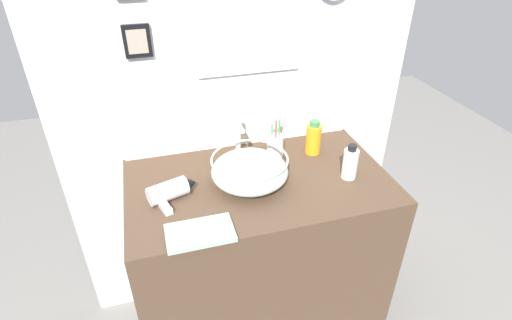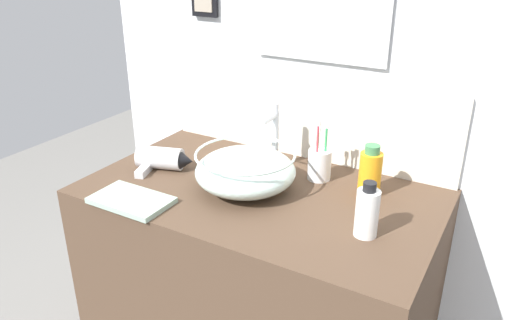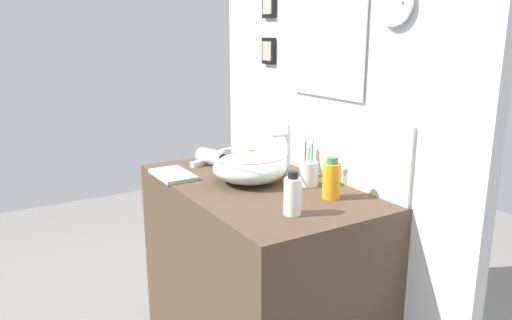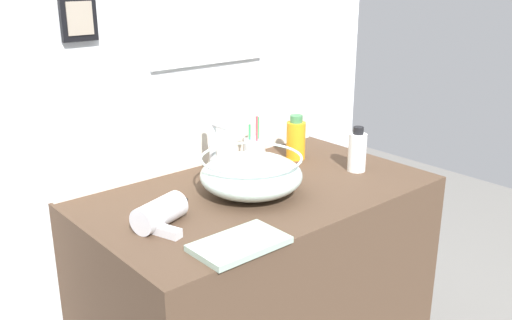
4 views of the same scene
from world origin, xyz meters
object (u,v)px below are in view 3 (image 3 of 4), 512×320
object	(u,v)px
hair_drier	(214,158)
spray_bottle	(293,195)
glass_bowl_sink	(250,167)
faucet	(286,147)
hand_towel	(173,175)
toothbrush_cup	(309,173)
lotion_bottle	(332,179)

from	to	relation	value
hair_drier	spray_bottle	size ratio (longest dim) A/B	1.34
glass_bowl_sink	spray_bottle	distance (m)	0.41
hair_drier	spray_bottle	bearing A→B (deg)	-4.66
faucet	hair_drier	size ratio (longest dim) A/B	1.10
hand_towel	spray_bottle	bearing A→B (deg)	15.03
glass_bowl_sink	toothbrush_cup	world-z (taller)	toothbrush_cup
glass_bowl_sink	toothbrush_cup	size ratio (longest dim) A/B	1.51
toothbrush_cup	hand_towel	bearing A→B (deg)	-134.12
hair_drier	faucet	bearing A→B (deg)	31.46
faucet	hair_drier	distance (m)	0.38
hair_drier	toothbrush_cup	distance (m)	0.52
faucet	toothbrush_cup	xyz separation A→B (m)	(0.17, -0.00, -0.07)
faucet	hand_towel	distance (m)	0.51
hair_drier	glass_bowl_sink	bearing A→B (deg)	1.92
hair_drier	spray_bottle	distance (m)	0.73
hair_drier	lotion_bottle	bearing A→B (deg)	14.30
glass_bowl_sink	spray_bottle	xyz separation A→B (m)	(0.41, -0.07, 0.01)
lotion_bottle	spray_bottle	world-z (taller)	lotion_bottle
hair_drier	hand_towel	distance (m)	0.25
glass_bowl_sink	hair_drier	bearing A→B (deg)	-178.08
faucet	toothbrush_cup	world-z (taller)	faucet
glass_bowl_sink	lotion_bottle	distance (m)	0.38
faucet	hair_drier	bearing A→B (deg)	-148.54
lotion_bottle	toothbrush_cup	bearing A→B (deg)	172.02
glass_bowl_sink	hand_towel	distance (m)	0.35
toothbrush_cup	glass_bowl_sink	bearing A→B (deg)	-132.87
glass_bowl_sink	hand_towel	xyz separation A→B (m)	(-0.25, -0.25, -0.06)
spray_bottle	hand_towel	bearing A→B (deg)	-164.97
spray_bottle	faucet	bearing A→B (deg)	148.34
hair_drier	lotion_bottle	xyz separation A→B (m)	(0.66, 0.17, 0.04)
faucet	toothbrush_cup	size ratio (longest dim) A/B	1.10
spray_bottle	hand_towel	xyz separation A→B (m)	(-0.65, -0.18, -0.06)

